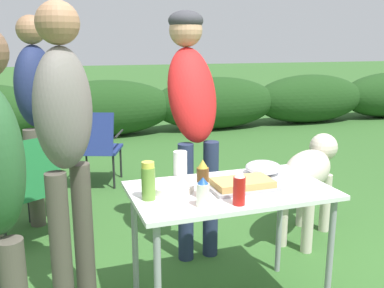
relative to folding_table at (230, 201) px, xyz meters
The scene contains 16 objects.
shrub_hedge 5.12m from the folding_table, 90.00° to the left, with size 14.40×0.90×0.94m.
folding_table is the anchor object (origin of this frame).
food_tray 0.12m from the folding_table, 32.50° to the right, with size 0.37×0.22×0.06m.
plate_stack 0.34m from the folding_table, 164.79° to the left, with size 0.26×0.26×0.03m, color white.
mixing_bowl 0.38m from the folding_table, 31.34° to the left, with size 0.22×0.22×0.08m, color silver.
paper_cup_stack 0.36m from the folding_table, 132.43° to the left, with size 0.08×0.08×0.17m, color white.
relish_jar 0.50m from the folding_table, behind, with size 0.07×0.07×0.20m.
ketchup_bottle 0.30m from the folding_table, 103.90° to the right, with size 0.06×0.06×0.18m.
mayo_bottle 0.35m from the folding_table, 139.45° to the right, with size 0.07×0.07×0.15m.
beer_bottle 0.27m from the folding_table, 157.34° to the right, with size 0.06×0.06×0.20m.
standing_person_in_gray_fleece 0.90m from the folding_table, 86.78° to the left, with size 0.35×0.50×1.75m.
standing_person_in_olive_jacket 2.02m from the folding_table, 120.33° to the left, with size 0.47×0.49×1.75m.
standing_person_with_beanie 1.00m from the folding_table, 156.84° to the left, with size 0.45×0.45×1.74m.
dog 1.23m from the folding_table, 34.84° to the left, with size 0.91×0.73×0.79m.
camp_chair_green_behind_table 2.56m from the folding_table, 100.19° to the left, with size 0.64×0.71×0.83m.
camp_chair_near_hedge 1.77m from the folding_table, 130.98° to the left, with size 0.69×0.74×0.83m.
Camera 1 is at (-0.93, -2.06, 1.52)m, focal length 40.00 mm.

